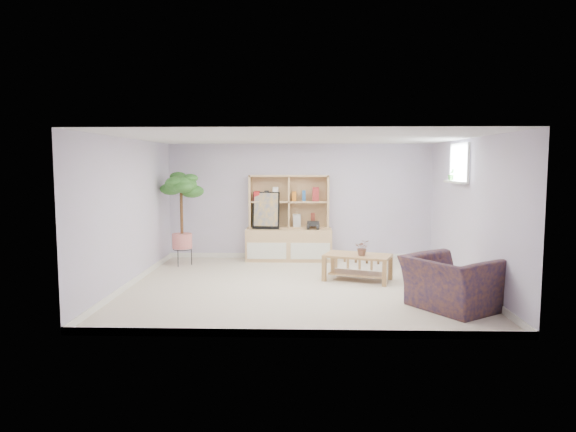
{
  "coord_description": "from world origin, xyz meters",
  "views": [
    {
      "loc": [
        0.07,
        -8.23,
        2.0
      ],
      "look_at": [
        -0.18,
        0.3,
        1.12
      ],
      "focal_mm": 32.0,
      "sensor_mm": 36.0,
      "label": 1
    }
  ],
  "objects_px": {
    "armchair": "(451,279)",
    "storage_unit": "(289,218)",
    "floor_tree": "(182,219)",
    "coffee_table": "(358,267)"
  },
  "relations": [
    {
      "from": "storage_unit",
      "to": "coffee_table",
      "type": "xyz_separation_m",
      "value": [
        1.23,
        -1.81,
        -0.65
      ]
    },
    {
      "from": "floor_tree",
      "to": "armchair",
      "type": "relative_size",
      "value": 1.64
    },
    {
      "from": "storage_unit",
      "to": "coffee_table",
      "type": "height_order",
      "value": "storage_unit"
    },
    {
      "from": "storage_unit",
      "to": "coffee_table",
      "type": "bearing_deg",
      "value": -55.78
    },
    {
      "from": "coffee_table",
      "to": "armchair",
      "type": "distance_m",
      "value": 2.03
    },
    {
      "from": "coffee_table",
      "to": "floor_tree",
      "type": "height_order",
      "value": "floor_tree"
    },
    {
      "from": "coffee_table",
      "to": "floor_tree",
      "type": "bearing_deg",
      "value": 179.69
    },
    {
      "from": "coffee_table",
      "to": "armchair",
      "type": "height_order",
      "value": "armchair"
    },
    {
      "from": "storage_unit",
      "to": "floor_tree",
      "type": "xyz_separation_m",
      "value": [
        -2.08,
        -0.59,
        0.04
      ]
    },
    {
      "from": "armchair",
      "to": "storage_unit",
      "type": "bearing_deg",
      "value": -1.26
    }
  ]
}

